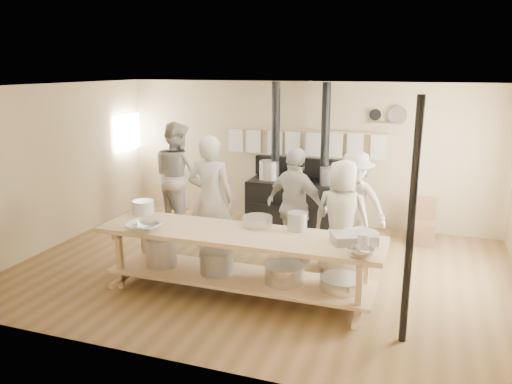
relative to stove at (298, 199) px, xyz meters
The scene contains 23 objects.
ground 2.18m from the stove, 89.82° to the right, with size 7.00×7.00×0.00m, color brown.
room_shell 2.39m from the stove, 89.82° to the right, with size 7.00×7.00×7.00m.
left_opening 3.61m from the stove, behind, with size 0.00×0.90×0.90m.
stove is the anchor object (origin of this frame).
towel_rail 1.07m from the stove, 88.68° to the left, with size 3.00×0.04×0.47m.
back_wall_shelf 2.11m from the stove, 12.13° to the left, with size 0.63×0.14×0.32m.
prep_table 3.02m from the stove, 90.04° to the right, with size 3.60×0.90×0.85m.
support_post 4.11m from the stove, 59.33° to the right, with size 0.08×0.08×2.60m, color black.
cook_far_left 2.21m from the stove, 112.21° to the right, with size 0.69×0.46×1.90m, color #BCB7A7.
cook_left 2.20m from the stove, 157.62° to the right, with size 0.94×0.73×1.94m, color #BCB7A7.
cook_center 2.18m from the stove, 59.40° to the right, with size 0.80×0.52×1.63m, color #BCB7A7.
cook_right 1.82m from the stove, 76.86° to the right, with size 1.02×0.43×1.74m, color #BCB7A7.
cook_by_window 1.56m from the stove, 41.16° to the right, with size 1.05×0.60×1.62m, color #BCB7A7.
chair 2.23m from the stove, ahead, with size 0.37×0.37×0.78m.
bowl_white_a 3.55m from the stove, 108.49° to the right, with size 0.44×0.44×0.11m, color white.
bowl_steel_a 3.54m from the stove, 108.16° to the right, with size 0.32×0.32×0.10m, color silver.
bowl_white_b 3.16m from the stove, 61.80° to the right, with size 0.39×0.39×0.09m, color white.
bowl_steel_b 3.71m from the stove, 65.06° to the right, with size 0.29×0.29×0.09m, color silver.
roasting_pan 3.27m from the stove, 64.06° to the right, with size 0.50×0.33×0.11m, color #B2B2B7.
mixing_bowl_large 2.72m from the stove, 86.89° to the right, with size 0.39×0.39×0.12m, color silver.
bucket_galv 2.81m from the stove, 75.88° to the right, with size 0.25×0.25×0.23m, color gray.
deep_bowl_enamel 3.13m from the stove, 119.87° to the right, with size 0.30×0.30×0.19m, color white.
pitcher 3.55m from the stove, 63.78° to the right, with size 0.13×0.13×0.20m, color white.
Camera 1 is at (2.14, -6.40, 2.85)m, focal length 35.00 mm.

